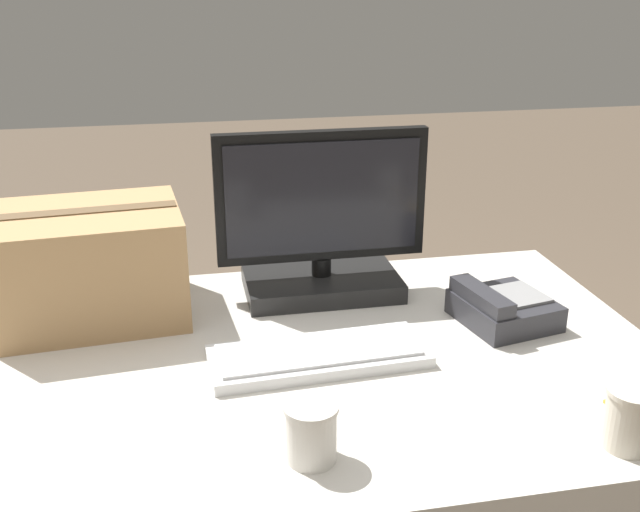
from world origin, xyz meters
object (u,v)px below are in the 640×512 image
(monitor, at_px, (322,233))
(paper_cup_left, at_px, (311,432))
(cardboard_box, at_px, (91,264))
(sticky_note_pad, at_px, (638,411))
(desk_phone, at_px, (502,308))
(paper_cup_right, at_px, (630,418))
(keyboard, at_px, (318,355))

(monitor, xyz_separation_m, paper_cup_left, (-0.14, -0.61, -0.09))
(monitor, distance_m, cardboard_box, 0.50)
(paper_cup_left, height_order, sticky_note_pad, paper_cup_left)
(desk_phone, bearing_deg, sticky_note_pad, -88.71)
(cardboard_box, distance_m, sticky_note_pad, 1.08)
(monitor, xyz_separation_m, paper_cup_right, (0.35, -0.67, -0.09))
(monitor, bearing_deg, desk_phone, -33.80)
(monitor, relative_size, cardboard_box, 1.17)
(keyboard, height_order, paper_cup_left, paper_cup_left)
(paper_cup_right, relative_size, cardboard_box, 0.25)
(paper_cup_left, bearing_deg, keyboard, 76.95)
(monitor, relative_size, keyboard, 1.12)
(keyboard, xyz_separation_m, cardboard_box, (-0.43, 0.29, 0.10))
(desk_phone, distance_m, cardboard_box, 0.86)
(paper_cup_left, bearing_deg, desk_phone, 38.71)
(monitor, bearing_deg, paper_cup_right, -62.38)
(desk_phone, bearing_deg, cardboard_box, 154.62)
(monitor, xyz_separation_m, keyboard, (-0.07, -0.32, -0.13))
(sticky_note_pad, bearing_deg, keyboard, 150.93)
(monitor, distance_m, paper_cup_left, 0.63)
(keyboard, xyz_separation_m, paper_cup_left, (-0.07, -0.29, 0.03))
(monitor, height_order, keyboard, monitor)
(paper_cup_left, bearing_deg, sticky_note_pad, 1.75)
(keyboard, xyz_separation_m, paper_cup_right, (0.42, -0.35, 0.04))
(cardboard_box, relative_size, sticky_note_pad, 4.99)
(paper_cup_right, xyz_separation_m, sticky_note_pad, (0.07, 0.08, -0.05))
(monitor, height_order, cardboard_box, monitor)
(desk_phone, xyz_separation_m, paper_cup_left, (-0.47, -0.38, 0.02))
(keyboard, height_order, desk_phone, desk_phone)
(paper_cup_left, bearing_deg, monitor, 77.37)
(desk_phone, bearing_deg, monitor, 134.51)
(monitor, height_order, paper_cup_right, monitor)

